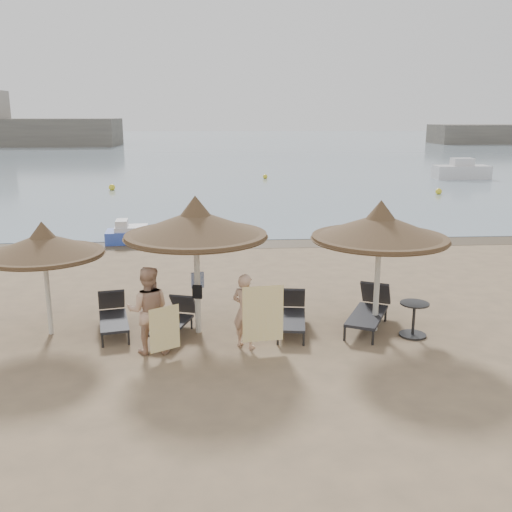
{
  "coord_description": "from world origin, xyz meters",
  "views": [
    {
      "loc": [
        -0.12,
        -11.37,
        4.75
      ],
      "look_at": [
        0.74,
        1.2,
        1.59
      ],
      "focal_mm": 40.0,
      "sensor_mm": 36.0,
      "label": 1
    }
  ],
  "objects_px": {
    "palapa_right": "(380,228)",
    "pedal_boat": "(131,234)",
    "palapa_left": "(43,245)",
    "lounger_near_right": "(292,313)",
    "side_table": "(414,320)",
    "person_right": "(245,305)",
    "lounger_far_right": "(369,309)",
    "palapa_center": "(196,225)",
    "lounger_near_left": "(175,319)",
    "person_left": "(148,303)",
    "lounger_far_left": "(113,315)"
  },
  "relations": [
    {
      "from": "palapa_left",
      "to": "lounger_near_left",
      "type": "relative_size",
      "value": 1.43
    },
    {
      "from": "person_left",
      "to": "lounger_near_left",
      "type": "bearing_deg",
      "value": -115.17
    },
    {
      "from": "palapa_right",
      "to": "lounger_near_left",
      "type": "xyz_separation_m",
      "value": [
        -4.48,
        0.1,
        -2.01
      ]
    },
    {
      "from": "palapa_left",
      "to": "side_table",
      "type": "bearing_deg",
      "value": -4.76
    },
    {
      "from": "side_table",
      "to": "person_right",
      "type": "height_order",
      "value": "person_right"
    },
    {
      "from": "palapa_center",
      "to": "lounger_near_right",
      "type": "height_order",
      "value": "palapa_center"
    },
    {
      "from": "palapa_center",
      "to": "pedal_boat",
      "type": "xyz_separation_m",
      "value": [
        -2.81,
        9.32,
        -2.12
      ]
    },
    {
      "from": "person_right",
      "to": "lounger_far_left",
      "type": "bearing_deg",
      "value": 11.23
    },
    {
      "from": "lounger_far_left",
      "to": "lounger_near_right",
      "type": "bearing_deg",
      "value": -14.91
    },
    {
      "from": "palapa_center",
      "to": "lounger_near_left",
      "type": "height_order",
      "value": "palapa_center"
    },
    {
      "from": "palapa_left",
      "to": "palapa_right",
      "type": "relative_size",
      "value": 0.86
    },
    {
      "from": "side_table",
      "to": "palapa_left",
      "type": "bearing_deg",
      "value": 175.24
    },
    {
      "from": "palapa_center",
      "to": "palapa_right",
      "type": "height_order",
      "value": "palapa_center"
    },
    {
      "from": "lounger_far_left",
      "to": "side_table",
      "type": "xyz_separation_m",
      "value": [
        6.61,
        -0.81,
        -0.0
      ]
    },
    {
      "from": "lounger_far_right",
      "to": "pedal_boat",
      "type": "relative_size",
      "value": 1.07
    },
    {
      "from": "palapa_right",
      "to": "pedal_boat",
      "type": "distance_m",
      "value": 11.82
    },
    {
      "from": "palapa_center",
      "to": "lounger_near_right",
      "type": "distance_m",
      "value": 2.96
    },
    {
      "from": "palapa_right",
      "to": "person_right",
      "type": "relative_size",
      "value": 1.62
    },
    {
      "from": "lounger_far_right",
      "to": "side_table",
      "type": "relative_size",
      "value": 2.76
    },
    {
      "from": "lounger_far_right",
      "to": "lounger_far_left",
      "type": "bearing_deg",
      "value": -155.1
    },
    {
      "from": "palapa_left",
      "to": "lounger_near_right",
      "type": "height_order",
      "value": "palapa_left"
    },
    {
      "from": "side_table",
      "to": "person_left",
      "type": "distance_m",
      "value": 5.72
    },
    {
      "from": "side_table",
      "to": "person_left",
      "type": "xyz_separation_m",
      "value": [
        -5.66,
        -0.48,
        0.69
      ]
    },
    {
      "from": "palapa_left",
      "to": "lounger_far_right",
      "type": "xyz_separation_m",
      "value": [
        7.15,
        0.0,
        -1.61
      ]
    },
    {
      "from": "person_left",
      "to": "side_table",
      "type": "bearing_deg",
      "value": -175.83
    },
    {
      "from": "palapa_right",
      "to": "lounger_near_left",
      "type": "distance_m",
      "value": 4.91
    },
    {
      "from": "lounger_far_right",
      "to": "person_right",
      "type": "bearing_deg",
      "value": -134.04
    },
    {
      "from": "side_table",
      "to": "person_left",
      "type": "height_order",
      "value": "person_left"
    },
    {
      "from": "palapa_left",
      "to": "person_right",
      "type": "distance_m",
      "value": 4.51
    },
    {
      "from": "palapa_right",
      "to": "side_table",
      "type": "height_order",
      "value": "palapa_right"
    },
    {
      "from": "person_left",
      "to": "palapa_right",
      "type": "bearing_deg",
      "value": -170.65
    },
    {
      "from": "pedal_boat",
      "to": "person_right",
      "type": "bearing_deg",
      "value": -73.7
    },
    {
      "from": "palapa_right",
      "to": "pedal_boat",
      "type": "bearing_deg",
      "value": 125.54
    },
    {
      "from": "person_left",
      "to": "person_right",
      "type": "relative_size",
      "value": 1.14
    },
    {
      "from": "palapa_right",
      "to": "lounger_near_right",
      "type": "bearing_deg",
      "value": 172.95
    },
    {
      "from": "palapa_left",
      "to": "palapa_center",
      "type": "xyz_separation_m",
      "value": [
        3.25,
        -0.12,
        0.43
      ]
    },
    {
      "from": "lounger_near_left",
      "to": "person_left",
      "type": "xyz_separation_m",
      "value": [
        -0.44,
        -0.97,
        0.7
      ]
    },
    {
      "from": "palapa_center",
      "to": "lounger_far_right",
      "type": "height_order",
      "value": "palapa_center"
    },
    {
      "from": "lounger_far_left",
      "to": "pedal_boat",
      "type": "bearing_deg",
      "value": 83.43
    },
    {
      "from": "lounger_far_left",
      "to": "person_right",
      "type": "bearing_deg",
      "value": -34.22
    },
    {
      "from": "palapa_left",
      "to": "side_table",
      "type": "height_order",
      "value": "palapa_left"
    },
    {
      "from": "palapa_left",
      "to": "lounger_far_right",
      "type": "bearing_deg",
      "value": 0.03
    },
    {
      "from": "lounger_near_right",
      "to": "pedal_boat",
      "type": "height_order",
      "value": "pedal_boat"
    },
    {
      "from": "lounger_far_left",
      "to": "side_table",
      "type": "relative_size",
      "value": 2.46
    },
    {
      "from": "person_left",
      "to": "person_right",
      "type": "xyz_separation_m",
      "value": [
        1.96,
        0.11,
        -0.12
      ]
    },
    {
      "from": "person_right",
      "to": "pedal_boat",
      "type": "xyz_separation_m",
      "value": [
        -3.81,
        10.23,
        -0.6
      ]
    },
    {
      "from": "lounger_far_right",
      "to": "lounger_near_left",
      "type": "bearing_deg",
      "value": -151.38
    },
    {
      "from": "palapa_center",
      "to": "lounger_near_right",
      "type": "bearing_deg",
      "value": 2.11
    },
    {
      "from": "palapa_right",
      "to": "pedal_boat",
      "type": "relative_size",
      "value": 1.52
    },
    {
      "from": "lounger_far_left",
      "to": "person_left",
      "type": "distance_m",
      "value": 1.74
    }
  ]
}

